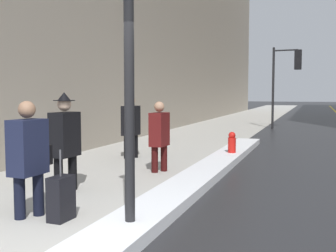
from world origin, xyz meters
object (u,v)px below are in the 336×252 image
lamp_post (129,23)px  pedestrian_in_fedora (65,138)px  traffic_light_near (288,70)px  pedestrian_with_shoulder_bag (29,154)px  fire_hydrant (232,146)px  rolling_suitcase (61,199)px  pedestrian_nearside (159,133)px  pedestrian_trailing (131,124)px

lamp_post → pedestrian_in_fedora: bearing=139.9°
traffic_light_near → pedestrian_with_shoulder_bag: 15.89m
fire_hydrant → lamp_post: bearing=-90.6°
rolling_suitcase → fire_hydrant: rolling_suitcase is taller
pedestrian_in_fedora → fire_hydrant: (2.03, 4.45, -0.58)m
pedestrian_with_shoulder_bag → rolling_suitcase: bearing=92.7°
traffic_light_near → pedestrian_in_fedora: size_ratio=2.23×
traffic_light_near → pedestrian_in_fedora: traffic_light_near is taller
lamp_post → traffic_light_near: bearing=87.0°
pedestrian_with_shoulder_bag → fire_hydrant: 6.17m
pedestrian_nearside → pedestrian_in_fedora: bearing=-20.4°
pedestrian_nearside → rolling_suitcase: bearing=2.1°
lamp_post → rolling_suitcase: lamp_post is taller
lamp_post → pedestrian_nearside: 4.29m
pedestrian_with_shoulder_bag → fire_hydrant: bearing=167.1°
pedestrian_with_shoulder_bag → pedestrian_in_fedora: bearing=-162.4°
lamp_post → pedestrian_with_shoulder_bag: size_ratio=2.56×
pedestrian_in_fedora → pedestrian_trailing: (-0.45, 3.70, -0.04)m
traffic_light_near → lamp_post: bearing=-86.8°
pedestrian_in_fedora → rolling_suitcase: bearing=33.5°
rolling_suitcase → traffic_light_near: bearing=175.5°
pedestrian_nearside → rolling_suitcase: (-0.02, -3.64, -0.54)m
pedestrian_trailing → fire_hydrant: pedestrian_trailing is taller
pedestrian_in_fedora → pedestrian_trailing: size_ratio=1.06×
traffic_light_near → rolling_suitcase: size_ratio=4.00×
lamp_post → traffic_light_near: (0.82, 15.78, 0.26)m
traffic_light_near → rolling_suitcase: traffic_light_near is taller
pedestrian_nearside → pedestrian_trailing: size_ratio=0.94×
lamp_post → rolling_suitcase: bearing=170.4°
traffic_light_near → pedestrian_trailing: traffic_light_near is taller
lamp_post → pedestrian_trailing: size_ratio=2.53×
lamp_post → pedestrian_trailing: (-2.41, 5.36, -1.60)m
traffic_light_near → pedestrian_nearside: size_ratio=2.52×
fire_hydrant → rolling_suitcase: bearing=-100.9°
pedestrian_trailing → fire_hydrant: (2.48, 0.75, -0.55)m
pedestrian_with_shoulder_bag → fire_hydrant: pedestrian_with_shoulder_bag is taller
lamp_post → pedestrian_trailing: bearing=114.3°
lamp_post → pedestrian_trailing: lamp_post is taller
pedestrian_with_shoulder_bag → pedestrian_trailing: bearing=-168.3°
pedestrian_trailing → rolling_suitcase: (1.34, -5.17, -0.59)m
pedestrian_nearside → fire_hydrant: size_ratio=2.15×
traffic_light_near → pedestrian_trailing: size_ratio=2.36×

